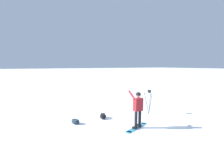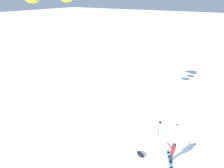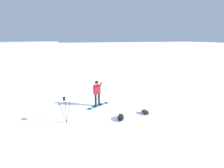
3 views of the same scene
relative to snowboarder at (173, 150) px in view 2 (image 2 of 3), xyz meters
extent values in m
plane|color=white|center=(-0.27, -0.67, -1.05)|extent=(300.00, 300.00, 0.00)
cylinder|color=black|center=(0.11, 0.01, -0.64)|extent=(0.14, 0.14, 0.83)
cylinder|color=black|center=(-0.11, 0.01, -0.64)|extent=(0.14, 0.14, 0.83)
cube|color=maroon|center=(0.00, 0.01, 0.08)|extent=(0.40, 0.27, 0.59)
sphere|color=tan|center=(0.00, 0.01, 0.52)|extent=(0.23, 0.23, 0.23)
sphere|color=black|center=(0.00, 0.01, 0.55)|extent=(0.24, 0.24, 0.24)
cylinder|color=maroon|center=(0.18, -0.25, 0.49)|extent=(0.10, 0.54, 0.41)
cylinder|color=maroon|center=(-0.20, 0.03, 0.08)|extent=(0.09, 0.09, 0.59)
cube|color=teal|center=(0.02, -0.04, -1.04)|extent=(1.45, 0.82, 0.02)
cylinder|color=teal|center=(-0.65, -0.33, -1.04)|extent=(0.27, 0.27, 0.02)
cube|color=black|center=(0.22, 0.05, -0.99)|extent=(0.21, 0.24, 0.08)
cube|color=black|center=(-0.18, -0.12, -0.99)|extent=(0.21, 0.24, 0.08)
ellipsoid|color=yellow|center=(1.59, -10.38, 9.57)|extent=(0.64, 1.15, 0.44)
cylinder|color=#262628|center=(-2.00, -1.41, -0.40)|extent=(0.07, 0.33, 1.31)
cylinder|color=#262628|center=(-2.15, -1.64, -0.40)|extent=(0.29, 0.19, 1.31)
cylinder|color=#262628|center=(-1.88, -1.62, -0.40)|extent=(0.31, 0.15, 1.31)
cube|color=black|center=(-2.02, -1.56, 0.28)|extent=(0.10, 0.10, 0.06)
cube|color=black|center=(-2.02, -1.56, 0.36)|extent=(0.12, 0.16, 0.10)
ellipsoid|color=black|center=(0.82, -2.08, -0.93)|extent=(0.56, 0.74, 0.25)
cube|color=black|center=(0.82, -2.08, -0.84)|extent=(0.34, 0.45, 0.08)
camera|label=1|loc=(4.76, 6.25, 1.90)|focal=27.28mm
camera|label=2|loc=(9.28, 0.53, 9.75)|focal=26.36mm
camera|label=3|loc=(-1.89, -8.83, 3.22)|focal=23.96mm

